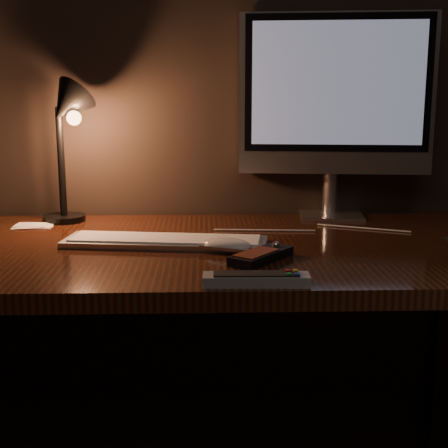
{
  "coord_description": "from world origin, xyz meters",
  "views": [
    {
      "loc": [
        0.02,
        0.41,
        1.09
      ],
      "look_at": [
        0.06,
        1.73,
        0.82
      ],
      "focal_mm": 50.0,
      "sensor_mm": 36.0,
      "label": 1
    }
  ],
  "objects_px": {
    "desk": "(196,287)",
    "mouse": "(227,247)",
    "monitor": "(336,98)",
    "keyboard": "(165,241)",
    "desk_lamp": "(66,126)",
    "media_remote": "(261,255)",
    "tv_remote": "(256,279)"
  },
  "relations": [
    {
      "from": "media_remote",
      "to": "tv_remote",
      "type": "xyz_separation_m",
      "value": [
        -0.03,
        -0.17,
        -0.0
      ]
    },
    {
      "from": "desk",
      "to": "media_remote",
      "type": "relative_size",
      "value": 9.54
    },
    {
      "from": "keyboard",
      "to": "media_remote",
      "type": "bearing_deg",
      "value": -27.88
    },
    {
      "from": "desk",
      "to": "mouse",
      "type": "relative_size",
      "value": 13.89
    },
    {
      "from": "keyboard",
      "to": "tv_remote",
      "type": "height_order",
      "value": "tv_remote"
    },
    {
      "from": "monitor",
      "to": "tv_remote",
      "type": "xyz_separation_m",
      "value": [
        -0.28,
        -0.66,
        -0.33
      ]
    },
    {
      "from": "desk",
      "to": "keyboard",
      "type": "bearing_deg",
      "value": -132.45
    },
    {
      "from": "desk",
      "to": "keyboard",
      "type": "xyz_separation_m",
      "value": [
        -0.07,
        -0.08,
        0.14
      ]
    },
    {
      "from": "monitor",
      "to": "tv_remote",
      "type": "relative_size",
      "value": 2.86
    },
    {
      "from": "media_remote",
      "to": "tv_remote",
      "type": "relative_size",
      "value": 0.84
    },
    {
      "from": "mouse",
      "to": "desk_lamp",
      "type": "distance_m",
      "value": 0.59
    },
    {
      "from": "desk_lamp",
      "to": "mouse",
      "type": "bearing_deg",
      "value": -19.39
    },
    {
      "from": "keyboard",
      "to": "desk",
      "type": "bearing_deg",
      "value": 55.43
    },
    {
      "from": "monitor",
      "to": "tv_remote",
      "type": "distance_m",
      "value": 0.79
    },
    {
      "from": "mouse",
      "to": "monitor",
      "type": "bearing_deg",
      "value": 75.01
    },
    {
      "from": "media_remote",
      "to": "tv_remote",
      "type": "bearing_deg",
      "value": -149.47
    },
    {
      "from": "desk",
      "to": "media_remote",
      "type": "bearing_deg",
      "value": -58.44
    },
    {
      "from": "keyboard",
      "to": "desk_lamp",
      "type": "xyz_separation_m",
      "value": [
        -0.27,
        0.26,
        0.26
      ]
    },
    {
      "from": "mouse",
      "to": "media_remote",
      "type": "relative_size",
      "value": 0.69
    },
    {
      "from": "monitor",
      "to": "media_remote",
      "type": "bearing_deg",
      "value": -110.4
    },
    {
      "from": "desk_lamp",
      "to": "media_remote",
      "type": "bearing_deg",
      "value": -21.09
    },
    {
      "from": "desk",
      "to": "media_remote",
      "type": "xyz_separation_m",
      "value": [
        0.14,
        -0.23,
        0.14
      ]
    },
    {
      "from": "keyboard",
      "to": "tv_remote",
      "type": "relative_size",
      "value": 2.39
    },
    {
      "from": "mouse",
      "to": "tv_remote",
      "type": "xyz_separation_m",
      "value": [
        0.04,
        -0.25,
        0.0
      ]
    },
    {
      "from": "desk",
      "to": "monitor",
      "type": "relative_size",
      "value": 2.8
    },
    {
      "from": "desk_lamp",
      "to": "monitor",
      "type": "bearing_deg",
      "value": 25.08
    },
    {
      "from": "desk_lamp",
      "to": "desk",
      "type": "bearing_deg",
      "value": -8.44
    },
    {
      "from": "mouse",
      "to": "media_remote",
      "type": "bearing_deg",
      "value": -25.56
    },
    {
      "from": "monitor",
      "to": "mouse",
      "type": "bearing_deg",
      "value": -121.32
    },
    {
      "from": "keyboard",
      "to": "media_remote",
      "type": "height_order",
      "value": "media_remote"
    },
    {
      "from": "monitor",
      "to": "keyboard",
      "type": "height_order",
      "value": "monitor"
    },
    {
      "from": "monitor",
      "to": "desk_lamp",
      "type": "height_order",
      "value": "monitor"
    }
  ]
}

